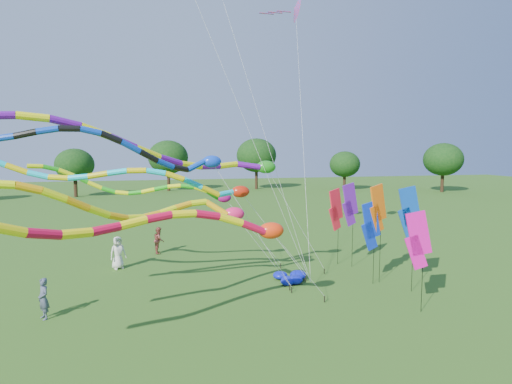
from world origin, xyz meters
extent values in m
plane|color=#2C5717|center=(0.00, 0.00, 0.00)|extent=(160.00, 160.00, 0.00)
cylinder|color=#382314|center=(38.62, 42.69, 1.28)|extent=(0.50, 0.50, 2.55)
ellipsoid|color=#0E350F|center=(38.62, 42.69, 4.61)|extent=(5.39, 5.39, 4.58)
cylinder|color=#382314|center=(24.55, 47.90, 1.30)|extent=(0.50, 0.50, 2.59)
ellipsoid|color=#0E350F|center=(24.55, 47.90, 4.68)|extent=(5.48, 5.48, 4.66)
cylinder|color=#382314|center=(11.09, 51.59, 1.12)|extent=(0.50, 0.50, 2.23)
ellipsoid|color=#0E350F|center=(11.09, 51.59, 4.03)|extent=(4.71, 4.71, 4.00)
cylinder|color=#382314|center=(-2.77, 55.36, 1.65)|extent=(0.50, 0.50, 3.30)
ellipsoid|color=#0E350F|center=(-2.77, 55.36, 5.96)|extent=(6.96, 6.96, 5.92)
cylinder|color=#382314|center=(-15.77, 48.93, 1.62)|extent=(0.50, 0.50, 3.23)
ellipsoid|color=#0E350F|center=(-15.77, 48.93, 5.84)|extent=(6.83, 6.83, 5.80)
cylinder|color=black|center=(2.42, 2.04, 0.15)|extent=(0.05, 0.05, 0.30)
cylinder|color=silver|center=(1.02, 1.43, 1.94)|extent=(0.02, 0.02, 4.51)
ellipsoid|color=#FF360D|center=(-0.39, 0.82, 3.60)|extent=(1.02, 0.66, 0.66)
cylinder|color=red|center=(-1.17, 0.59, 3.80)|extent=(0.30, 0.30, 1.02)
cylinder|color=yellow|center=(-2.08, 0.39, 4.16)|extent=(0.30, 0.30, 0.98)
cylinder|color=red|center=(-2.98, 0.16, 4.41)|extent=(0.30, 0.30, 0.94)
cylinder|color=yellow|center=(-3.85, -0.12, 4.52)|extent=(0.30, 0.30, 0.92)
cylinder|color=red|center=(-4.70, -0.46, 4.50)|extent=(0.30, 0.30, 0.92)
cylinder|color=yellow|center=(-5.53, -0.87, 4.40)|extent=(0.30, 0.30, 0.93)
cylinder|color=red|center=(-6.32, -1.33, 4.32)|extent=(0.30, 0.30, 0.93)
cylinder|color=yellow|center=(-7.10, -1.84, 4.31)|extent=(0.30, 0.30, 0.93)
cylinder|color=red|center=(-7.87, -2.37, 4.44)|extent=(0.30, 0.30, 0.96)
cylinder|color=yellow|center=(-8.63, -2.91, 4.71)|extent=(0.30, 0.30, 0.99)
cylinder|color=black|center=(1.40, 3.92, 0.15)|extent=(0.05, 0.05, 0.30)
cylinder|color=silver|center=(-0.08, 3.28, 2.15)|extent=(0.02, 0.02, 4.94)
ellipsoid|color=#F41B5C|center=(-1.55, 2.64, 4.03)|extent=(0.91, 0.59, 0.59)
cylinder|color=#F7AA0D|center=(-2.30, 2.60, 4.30)|extent=(0.26, 0.26, 1.04)
cylinder|color=#F3FF0D|center=(-3.07, 2.56, 4.57)|extent=(0.26, 0.26, 0.72)
cylinder|color=#F7AA0D|center=(-3.72, 2.27, 4.49)|extent=(0.26, 0.26, 0.73)
cylinder|color=#F3FF0D|center=(-4.35, 1.92, 4.36)|extent=(0.26, 0.26, 0.74)
cylinder|color=#F7AA0D|center=(-4.95, 1.51, 4.26)|extent=(0.26, 0.26, 0.74)
cylinder|color=#F3FF0D|center=(-5.54, 1.06, 4.26)|extent=(0.26, 0.26, 0.74)
cylinder|color=#F7AA0D|center=(-6.12, 0.60, 4.40)|extent=(0.26, 0.26, 0.77)
cylinder|color=#F3FF0D|center=(-6.71, 0.14, 4.66)|extent=(0.26, 0.26, 0.81)
cylinder|color=#F7AA0D|center=(-7.30, -0.28, 5.01)|extent=(0.26, 0.26, 0.82)
cylinder|color=#F3FF0D|center=(-7.92, -0.67, 5.35)|extent=(0.26, 0.26, 0.79)
cylinder|color=#F7AA0D|center=(-8.56, -0.99, 5.63)|extent=(0.26, 0.26, 0.75)
cylinder|color=#F3FF0D|center=(-9.23, -1.25, 5.76)|extent=(0.26, 0.26, 0.72)
cylinder|color=black|center=(4.06, 6.07, 0.15)|extent=(0.05, 0.05, 0.30)
cylinder|color=silver|center=(2.24, 5.41, 3.11)|extent=(0.02, 0.02, 6.85)
ellipsoid|color=#1E8418|center=(0.42, 4.75, 5.93)|extent=(0.96, 0.62, 0.62)
cylinder|color=#610D94|center=(-0.47, 4.67, 6.01)|extent=(0.28, 0.28, 1.12)
cylinder|color=#F1EF0C|center=(-1.47, 4.48, 6.05)|extent=(0.28, 0.28, 1.03)
cylinder|color=#610D94|center=(-2.37, 3.98, 6.02)|extent=(0.28, 0.28, 1.03)
cylinder|color=#F1EF0C|center=(-3.26, 3.46, 6.10)|extent=(0.28, 0.28, 1.04)
cylinder|color=#610D94|center=(-4.15, 2.94, 6.32)|extent=(0.28, 0.28, 1.07)
cylinder|color=#F1EF0C|center=(-5.05, 2.43, 6.66)|extent=(0.28, 0.28, 1.10)
cylinder|color=#610D94|center=(-5.95, 1.96, 7.06)|extent=(0.28, 0.28, 1.10)
cylinder|color=#F1EF0C|center=(-6.88, 1.54, 7.45)|extent=(0.28, 0.28, 1.08)
cylinder|color=#610D94|center=(-7.83, 1.19, 7.74)|extent=(0.28, 0.28, 1.04)
cylinder|color=#F1EF0C|center=(-8.81, 0.90, 7.90)|extent=(0.28, 0.28, 1.02)
cylinder|color=black|center=(1.38, 3.57, 0.15)|extent=(0.05, 0.05, 0.30)
cylinder|color=silver|center=(-0.55, 3.06, 3.28)|extent=(0.02, 0.02, 7.21)
ellipsoid|color=#0E3AC6|center=(-2.49, 2.56, 6.28)|extent=(0.79, 0.51, 0.51)
cylinder|color=#0B39B5|center=(-3.16, 2.40, 6.12)|extent=(0.23, 0.23, 0.75)
cylinder|color=black|center=(-3.79, 2.16, 6.02)|extent=(0.23, 0.23, 0.72)
cylinder|color=#0B39B5|center=(-4.40, 1.81, 6.22)|extent=(0.23, 0.23, 0.75)
cylinder|color=black|center=(-5.02, 1.48, 6.53)|extent=(0.23, 0.23, 0.78)
cylinder|color=#0B39B5|center=(-5.65, 1.21, 6.89)|extent=(0.23, 0.23, 0.77)
cylinder|color=black|center=(-6.29, 1.00, 7.21)|extent=(0.23, 0.23, 0.73)
cylinder|color=#0B39B5|center=(-6.95, 0.85, 7.43)|extent=(0.23, 0.23, 0.70)
cylinder|color=black|center=(-7.63, 0.77, 7.50)|extent=(0.23, 0.23, 0.69)
cylinder|color=#0B39B5|center=(-8.32, 0.74, 7.45)|extent=(0.23, 0.23, 0.71)
cylinder|color=black|center=(-9.02, 0.74, 7.31)|extent=(0.23, 0.23, 0.72)
cylinder|color=#0B39B5|center=(-9.73, 0.76, 7.17)|extent=(0.23, 0.23, 0.71)
cylinder|color=black|center=(2.62, 5.06, 0.15)|extent=(0.05, 0.05, 0.30)
cylinder|color=silver|center=(0.89, 4.92, 2.52)|extent=(0.02, 0.02, 5.67)
ellipsoid|color=red|center=(-0.84, 4.78, 4.77)|extent=(0.89, 0.57, 0.57)
cylinder|color=#0DCBEA|center=(-1.57, 4.52, 4.73)|extent=(0.26, 0.26, 0.90)
cylinder|color=#DCC40B|center=(-2.35, 4.21, 4.88)|extent=(0.26, 0.26, 0.90)
cylinder|color=#0DCBEA|center=(-3.15, 4.07, 5.26)|extent=(0.26, 0.26, 0.89)
cylinder|color=#DCC40B|center=(-3.95, 4.00, 5.59)|extent=(0.26, 0.26, 0.85)
cylinder|color=#0DCBEA|center=(-4.75, 4.00, 5.80)|extent=(0.26, 0.26, 0.82)
cylinder|color=#DCC40B|center=(-5.57, 4.05, 5.86)|extent=(0.26, 0.26, 0.82)
cylinder|color=#0DCBEA|center=(-6.38, 4.16, 5.80)|extent=(0.26, 0.26, 0.83)
cylinder|color=#DCC40B|center=(-7.20, 4.28, 5.68)|extent=(0.26, 0.26, 0.84)
cylinder|color=#0DCBEA|center=(-8.01, 4.41, 5.58)|extent=(0.26, 0.26, 0.83)
cylinder|color=#DCC40B|center=(-8.83, 4.51, 5.58)|extent=(0.26, 0.26, 0.82)
cylinder|color=#0DCBEA|center=(-9.64, 4.56, 5.71)|extent=(0.26, 0.26, 0.83)
cylinder|color=#DCC40B|center=(-10.44, 4.56, 5.97)|extent=(0.26, 0.26, 0.87)
cylinder|color=black|center=(2.06, 7.68, 0.15)|extent=(0.05, 0.05, 0.30)
cylinder|color=silver|center=(0.43, 7.63, 2.22)|extent=(0.02, 0.02, 5.06)
ellipsoid|color=#990D63|center=(-1.19, 7.57, 4.16)|extent=(0.77, 0.50, 0.50)
cylinder|color=#1FA716|center=(-1.86, 7.28, 4.37)|extent=(0.22, 0.22, 0.96)
cylinder|color=#E7EE0C|center=(-2.51, 7.02, 4.71)|extent=(0.22, 0.22, 0.70)
cylinder|color=#1FA716|center=(-3.17, 7.09, 4.86)|extent=(0.22, 0.22, 0.68)
cylinder|color=#E7EE0C|center=(-3.84, 7.22, 4.88)|extent=(0.22, 0.22, 0.68)
cylinder|color=#1FA716|center=(-4.50, 7.38, 4.78)|extent=(0.22, 0.22, 0.70)
cylinder|color=#E7EE0C|center=(-5.17, 7.55, 4.64)|extent=(0.22, 0.22, 0.70)
cylinder|color=#1FA716|center=(-5.83, 7.71, 4.53)|extent=(0.22, 0.22, 0.68)
cylinder|color=#E7EE0C|center=(-6.49, 7.83, 4.54)|extent=(0.22, 0.22, 0.67)
cylinder|color=#1FA716|center=(-7.15, 7.90, 4.68)|extent=(0.22, 0.22, 0.70)
cylinder|color=#E7EE0C|center=(-7.81, 7.90, 4.95)|extent=(0.22, 0.22, 0.73)
cylinder|color=#1FA716|center=(-8.47, 7.83, 5.29)|extent=(0.22, 0.22, 0.75)
cylinder|color=#E7EE0C|center=(-9.12, 7.70, 5.62)|extent=(0.22, 0.22, 0.74)
cylinder|color=#1FA716|center=(-9.78, 7.53, 5.86)|extent=(0.22, 0.22, 0.71)
cylinder|color=#E7EE0C|center=(-10.43, 7.32, 5.97)|extent=(0.22, 0.22, 0.69)
cylinder|color=black|center=(2.50, 4.00, 0.15)|extent=(0.04, 0.04, 0.30)
cylinder|color=silver|center=(-0.29, 5.96, 10.44)|extent=(0.01, 0.01, 21.39)
cylinder|color=black|center=(2.50, 4.00, 0.15)|extent=(0.04, 0.04, 0.30)
cylinder|color=silver|center=(-1.57, 4.62, 10.29)|extent=(0.01, 0.01, 21.62)
cylinder|color=black|center=(2.50, 4.00, 0.15)|extent=(0.04, 0.04, 0.30)
cylinder|color=silver|center=(3.02, 6.93, 7.67)|extent=(0.01, 0.01, 15.89)
cone|color=purple|center=(3.54, 9.86, 15.04)|extent=(1.48, 1.60, 1.67)
cube|color=purple|center=(2.84, 9.86, 14.89)|extent=(0.90, 0.12, 0.04)
cube|color=purple|center=(2.29, 9.86, 14.77)|extent=(0.90, 0.12, 0.04)
cube|color=purple|center=(1.74, 9.86, 14.65)|extent=(0.90, 0.12, 0.04)
cylinder|color=black|center=(5.83, 3.95, 1.94)|extent=(0.02, 0.02, 3.88)
cube|color=#0D2DC0|center=(5.61, 3.91, 3.28)|extent=(1.15, 0.29, 1.93)
cube|color=#0D2DC0|center=(5.53, 3.89, 2.48)|extent=(1.00, 0.26, 1.51)
cylinder|color=black|center=(5.61, 7.79, 2.09)|extent=(0.02, 0.02, 4.18)
cube|color=red|center=(5.41, 7.71, 3.58)|extent=(1.09, 0.53, 1.93)
cube|color=red|center=(5.34, 7.67, 2.78)|extent=(0.95, 0.47, 1.51)
cylinder|color=black|center=(6.18, 7.08, 2.27)|extent=(0.02, 0.02, 4.54)
cube|color=#6A16AA|center=(5.97, 7.02, 3.94)|extent=(1.14, 0.39, 1.93)
cube|color=#6A16AA|center=(5.89, 7.00, 3.14)|extent=(0.99, 0.34, 1.51)
cylinder|color=black|center=(6.24, 4.07, 2.36)|extent=(0.02, 0.02, 4.72)
cube|color=#FF630D|center=(6.03, 4.00, 4.12)|extent=(1.12, 0.44, 1.93)
cube|color=#FF630D|center=(5.95, 3.97, 3.32)|extent=(0.98, 0.39, 1.51)
cylinder|color=black|center=(7.04, 2.46, 2.36)|extent=(0.02, 0.02, 4.73)
cube|color=#0B40A5|center=(6.82, 2.49, 4.13)|extent=(1.16, 0.26, 1.93)
cube|color=#0B40A5|center=(6.74, 2.51, 3.33)|extent=(1.01, 0.23, 1.51)
cylinder|color=black|center=(5.94, 0.08, 1.97)|extent=(0.02, 0.02, 3.94)
cube|color=#EA0D97|center=(5.72, 0.13, 3.34)|extent=(1.14, 0.36, 1.93)
cube|color=#EA0D97|center=(5.65, 0.15, 2.54)|extent=(0.99, 0.32, 1.51)
ellipsoid|color=#0D18B4|center=(2.45, 5.11, 0.23)|extent=(0.85, 0.85, 0.47)
ellipsoid|color=#0D18B4|center=(1.86, 4.68, 0.23)|extent=(0.85, 0.85, 0.47)
ellipsoid|color=#0D18B4|center=(1.54, 5.34, 0.30)|extent=(1.08, 1.08, 0.59)
ellipsoid|color=#0D18B4|center=(1.51, 4.94, 0.18)|extent=(0.66, 0.66, 0.36)
ellipsoid|color=#0D18B4|center=(1.62, 5.14, 0.30)|extent=(1.08, 1.08, 0.60)
ellipsoid|color=#0D18B4|center=(1.62, 4.78, 0.28)|extent=(1.01, 1.01, 0.55)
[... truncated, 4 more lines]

